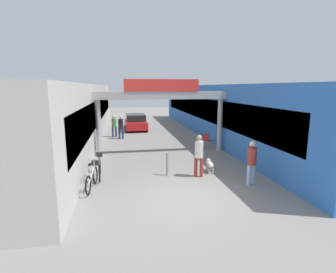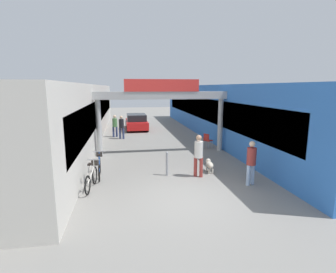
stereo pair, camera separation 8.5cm
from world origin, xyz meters
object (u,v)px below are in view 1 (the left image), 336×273
pedestrian_companion (252,160)px  dog_on_leash (210,164)px  bollard_post_metal (167,163)px  pedestrian_elderly_walking (114,125)px  cafe_chair_red_nearer (207,139)px  pedestrian_carrying_crate (121,126)px  parked_car_red (136,122)px  bicycle_silver_nearest (92,176)px  bicycle_blue_second (100,166)px  pedestrian_with_dog (199,153)px

pedestrian_companion → dog_on_leash: (-1.02, 1.70, -0.62)m
bollard_post_metal → pedestrian_elderly_walking: bearing=104.7°
cafe_chair_red_nearer → pedestrian_carrying_crate: bearing=142.8°
pedestrian_carrying_crate → parked_car_red: pedestrian_carrying_crate is taller
bollard_post_metal → dog_on_leash: bearing=4.3°
pedestrian_carrying_crate → parked_car_red: 4.29m
bicycle_silver_nearest → bicycle_blue_second: bearing=83.0°
pedestrian_with_dog → bicycle_silver_nearest: size_ratio=1.03×
pedestrian_with_dog → dog_on_leash: bearing=37.8°
bollard_post_metal → parked_car_red: 12.35m
bollard_post_metal → parked_car_red: bearing=93.0°
dog_on_leash → cafe_chair_red_nearer: bearing=73.3°
cafe_chair_red_nearer → pedestrian_elderly_walking: bearing=139.9°
pedestrian_carrying_crate → bollard_post_metal: 8.46m
pedestrian_companion → cafe_chair_red_nearer: pedestrian_companion is taller
pedestrian_carrying_crate → pedestrian_elderly_walking: bearing=120.4°
bicycle_silver_nearest → parked_car_red: size_ratio=0.42×
dog_on_leash → parked_car_red: 12.45m
pedestrian_elderly_walking → bicycle_silver_nearest: 9.98m
dog_on_leash → bollard_post_metal: 1.89m
bollard_post_metal → parked_car_red: size_ratio=0.25×
dog_on_leash → parked_car_red: size_ratio=0.18×
dog_on_leash → bollard_post_metal: bollard_post_metal is taller
bollard_post_metal → cafe_chair_red_nearer: 5.42m
pedestrian_carrying_crate → bicycle_blue_second: bearing=-96.2°
pedestrian_companion → parked_car_red: bearing=104.3°
pedestrian_with_dog → dog_on_leash: (0.64, 0.50, -0.66)m
pedestrian_elderly_walking → cafe_chair_red_nearer: (5.52, -4.65, -0.37)m
pedestrian_companion → pedestrian_elderly_walking: pedestrian_companion is taller
pedestrian_companion → cafe_chair_red_nearer: size_ratio=1.87×
dog_on_leash → bicycle_blue_second: size_ratio=0.43×
dog_on_leash → bicycle_silver_nearest: bicycle_silver_nearest is taller
pedestrian_carrying_crate → bicycle_silver_nearest: bearing=-96.3°
bollard_post_metal → cafe_chair_red_nearer: bollard_post_metal is taller
pedestrian_carrying_crate → bicycle_blue_second: pedestrian_carrying_crate is taller
dog_on_leash → pedestrian_companion: bearing=-59.0°
bicycle_silver_nearest → parked_car_red: parked_car_red is taller
pedestrian_with_dog → parked_car_red: pedestrian_with_dog is taller
pedestrian_elderly_walking → bicycle_blue_second: 8.71m
dog_on_leash → bicycle_blue_second: bicycle_blue_second is taller
pedestrian_carrying_crate → bicycle_silver_nearest: pedestrian_carrying_crate is taller
pedestrian_carrying_crate → parked_car_red: (1.24, 4.10, -0.29)m
bicycle_blue_second → pedestrian_companion: bearing=-18.9°
bicycle_silver_nearest → pedestrian_elderly_walking: bearing=87.0°
bicycle_silver_nearest → parked_car_red: 13.42m
bicycle_blue_second → bollard_post_metal: 2.76m
bicycle_silver_nearest → cafe_chair_red_nearer: 8.04m
bicycle_blue_second → cafe_chair_red_nearer: size_ratio=1.90×
pedestrian_carrying_crate → dog_on_leash: bearing=-65.1°
bollard_post_metal → bicycle_blue_second: bearing=172.3°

